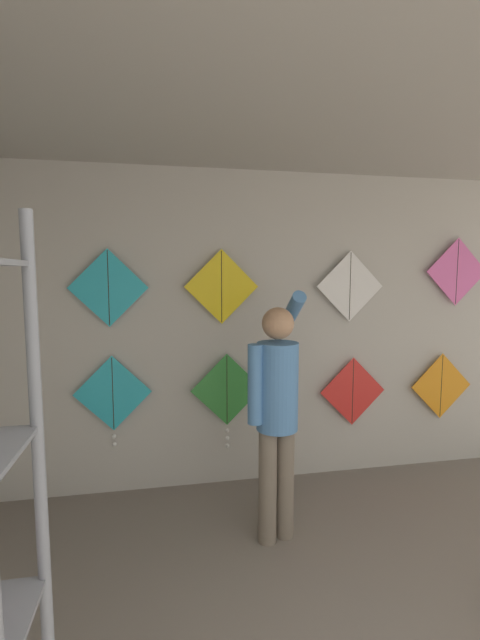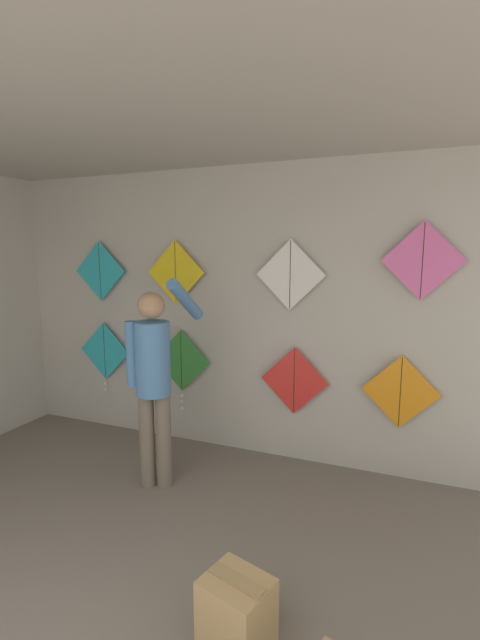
{
  "view_description": "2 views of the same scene",
  "coord_description": "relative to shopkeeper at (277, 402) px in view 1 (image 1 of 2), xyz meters",
  "views": [
    {
      "loc": [
        -1.22,
        -0.01,
        1.9
      ],
      "look_at": [
        -0.55,
        3.4,
        1.53
      ],
      "focal_mm": 24.0,
      "sensor_mm": 36.0,
      "label": 1
    },
    {
      "loc": [
        1.52,
        -0.14,
        1.99
      ],
      "look_at": [
        0.12,
        3.4,
        1.39
      ],
      "focal_mm": 24.0,
      "sensor_mm": 36.0,
      "label": 2
    }
  ],
  "objects": [
    {
      "name": "kite_1",
      "position": [
        -0.22,
        0.84,
        -0.16
      ],
      "size": [
        0.65,
        0.04,
        0.85
      ],
      "color": "#338C38"
    },
    {
      "name": "shopkeeper",
      "position": [
        0.0,
        0.0,
        0.0
      ],
      "size": [
        0.44,
        0.67,
        1.79
      ],
      "rotation": [
        0.0,
        0.0,
        0.27
      ],
      "color": "#726656",
      "rests_on": "ground"
    },
    {
      "name": "ceiling_slab",
      "position": [
        0.41,
        -0.95,
        1.81
      ],
      "size": [
        5.95,
        4.5,
        0.04
      ],
      "primitive_type": "cube",
      "color": "#A8A399"
    },
    {
      "name": "kite_3",
      "position": [
        1.92,
        0.84,
        -0.2
      ],
      "size": [
        0.65,
        0.01,
        0.65
      ],
      "color": "orange"
    },
    {
      "name": "back_panel",
      "position": [
        0.41,
        0.93,
        0.39
      ],
      "size": [
        5.95,
        0.06,
        2.8
      ],
      "primitive_type": "cube",
      "color": "#BCB7AD",
      "rests_on": "ground"
    },
    {
      "name": "kite_4",
      "position": [
        -1.2,
        0.84,
        0.78
      ],
      "size": [
        0.65,
        0.01,
        0.65
      ],
      "color": "#28B2C6"
    },
    {
      "name": "kite_5",
      "position": [
        -0.26,
        0.84,
        0.79
      ],
      "size": [
        0.65,
        0.01,
        0.65
      ],
      "color": "yellow"
    },
    {
      "name": "kite_2",
      "position": [
        0.98,
        0.84,
        -0.21
      ],
      "size": [
        0.65,
        0.01,
        0.65
      ],
      "color": "red"
    },
    {
      "name": "kite_0",
      "position": [
        -1.19,
        0.84,
        -0.13
      ],
      "size": [
        0.65,
        0.04,
        0.78
      ],
      "color": "#28B2C6"
    },
    {
      "name": "kite_6",
      "position": [
        0.93,
        0.84,
        0.78
      ],
      "size": [
        0.65,
        0.01,
        0.65
      ],
      "color": "white"
    },
    {
      "name": "kite_7",
      "position": [
        2.03,
        0.84,
        0.92
      ],
      "size": [
        0.65,
        0.01,
        0.65
      ],
      "color": "pink"
    }
  ]
}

